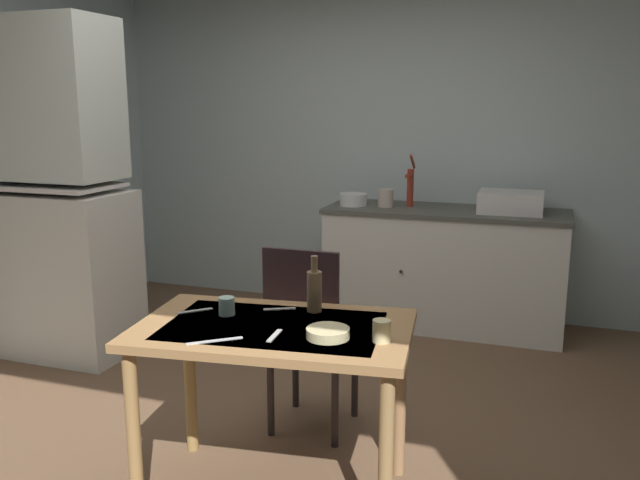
# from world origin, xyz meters

# --- Properties ---
(ground_plane) EXTENTS (5.40, 5.40, 0.00)m
(ground_plane) POSITION_xyz_m (0.00, 0.00, 0.00)
(ground_plane) COLOR brown
(wall_back) EXTENTS (4.50, 0.10, 2.70)m
(wall_back) POSITION_xyz_m (0.00, 2.25, 1.35)
(wall_back) COLOR silver
(wall_back) RESTS_ON ground
(hutch_cabinet) EXTENTS (0.91, 0.56, 2.17)m
(hutch_cabinet) POSITION_xyz_m (-1.72, 0.52, 1.02)
(hutch_cabinet) COLOR silver
(hutch_cabinet) RESTS_ON ground
(counter_cabinet) EXTENTS (1.75, 0.64, 0.89)m
(counter_cabinet) POSITION_xyz_m (0.60, 1.88, 0.45)
(counter_cabinet) COLOR silver
(counter_cabinet) RESTS_ON ground
(sink_basin) EXTENTS (0.44, 0.34, 0.15)m
(sink_basin) POSITION_xyz_m (1.05, 1.88, 0.97)
(sink_basin) COLOR silver
(sink_basin) RESTS_ON counter_cabinet
(hand_pump) EXTENTS (0.05, 0.27, 0.39)m
(hand_pump) POSITION_xyz_m (0.32, 1.92, 1.06)
(hand_pump) COLOR maroon
(hand_pump) RESTS_ON counter_cabinet
(mixing_bowl_counter) EXTENTS (0.21, 0.21, 0.09)m
(mixing_bowl_counter) POSITION_xyz_m (-0.10, 1.83, 0.93)
(mixing_bowl_counter) COLOR white
(mixing_bowl_counter) RESTS_ON counter_cabinet
(stoneware_crock) EXTENTS (0.12, 0.12, 0.13)m
(stoneware_crock) POSITION_xyz_m (0.15, 1.84, 0.95)
(stoneware_crock) COLOR beige
(stoneware_crock) RESTS_ON counter_cabinet
(dining_table) EXTENTS (1.19, 0.81, 0.77)m
(dining_table) POSITION_xyz_m (0.27, -0.56, 0.65)
(dining_table) COLOR #A07447
(dining_table) RESTS_ON ground
(chair_far_side) EXTENTS (0.40, 0.40, 0.98)m
(chair_far_side) POSITION_xyz_m (0.21, 0.00, 0.51)
(chair_far_side) COLOR #2B2320
(chair_far_side) RESTS_ON ground
(serving_bowl_wide) EXTENTS (0.17, 0.17, 0.04)m
(serving_bowl_wide) POSITION_xyz_m (0.52, -0.63, 0.79)
(serving_bowl_wide) COLOR beige
(serving_bowl_wide) RESTS_ON dining_table
(mug_tall) EXTENTS (0.07, 0.07, 0.08)m
(mug_tall) POSITION_xyz_m (0.02, -0.50, 0.80)
(mug_tall) COLOR #ADD1C1
(mug_tall) RESTS_ON dining_table
(teacup_mint) EXTENTS (0.07, 0.07, 0.09)m
(teacup_mint) POSITION_xyz_m (0.73, -0.60, 0.81)
(teacup_mint) COLOR beige
(teacup_mint) RESTS_ON dining_table
(glass_bottle) EXTENTS (0.07, 0.07, 0.25)m
(glass_bottle) POSITION_xyz_m (0.36, -0.33, 0.86)
(glass_bottle) COLOR olive
(glass_bottle) RESTS_ON dining_table
(table_knife) EXTENTS (0.18, 0.15, 0.00)m
(table_knife) POSITION_xyz_m (0.13, -0.81, 0.77)
(table_knife) COLOR silver
(table_knife) RESTS_ON dining_table
(teaspoon_near_bowl) EXTENTS (0.12, 0.12, 0.00)m
(teaspoon_near_bowl) POSITION_xyz_m (-0.13, -0.51, 0.77)
(teaspoon_near_bowl) COLOR beige
(teaspoon_near_bowl) RESTS_ON dining_table
(teaspoon_by_cup) EXTENTS (0.03, 0.14, 0.00)m
(teaspoon_by_cup) POSITION_xyz_m (0.32, -0.68, 0.77)
(teaspoon_by_cup) COLOR beige
(teaspoon_by_cup) RESTS_ON dining_table
(serving_spoon) EXTENTS (0.13, 0.08, 0.00)m
(serving_spoon) POSITION_xyz_m (0.21, -0.36, 0.77)
(serving_spoon) COLOR beige
(serving_spoon) RESTS_ON dining_table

